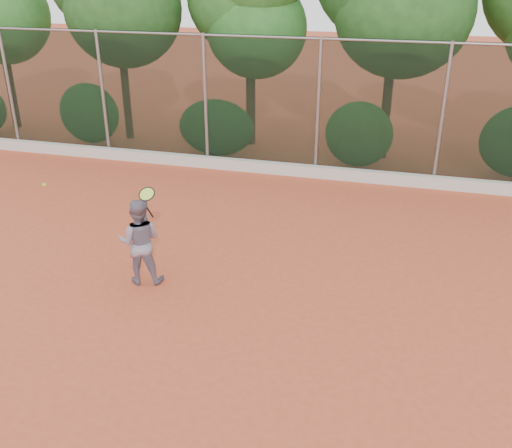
# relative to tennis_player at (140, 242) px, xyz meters

# --- Properties ---
(ground) EXTENTS (80.00, 80.00, 0.00)m
(ground) POSITION_rel_tennis_player_xyz_m (2.01, -0.78, -0.77)
(ground) COLOR #C34D2E
(ground) RESTS_ON ground
(concrete_curb) EXTENTS (24.00, 0.20, 0.30)m
(concrete_curb) POSITION_rel_tennis_player_xyz_m (2.01, 6.04, -0.62)
(concrete_curb) COLOR beige
(concrete_curb) RESTS_ON ground
(tennis_player) EXTENTS (0.87, 0.75, 1.55)m
(tennis_player) POSITION_rel_tennis_player_xyz_m (0.00, 0.00, 0.00)
(tennis_player) COLOR slate
(tennis_player) RESTS_ON ground
(chainlink_fence) EXTENTS (24.09, 0.09, 3.50)m
(chainlink_fence) POSITION_rel_tennis_player_xyz_m (2.01, 6.22, 1.09)
(chainlink_fence) COLOR black
(chainlink_fence) RESTS_ON ground
(tennis_racket) EXTENTS (0.29, 0.29, 0.57)m
(tennis_racket) POSITION_rel_tennis_player_xyz_m (0.26, -0.10, 0.91)
(tennis_racket) COLOR black
(tennis_racket) RESTS_ON ground
(tennis_ball_in_flight) EXTENTS (0.07, 0.07, 0.07)m
(tennis_ball_in_flight) POSITION_rel_tennis_player_xyz_m (-1.94, 0.31, 0.74)
(tennis_ball_in_flight) COLOR #ABCE2F
(tennis_ball_in_flight) RESTS_ON ground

